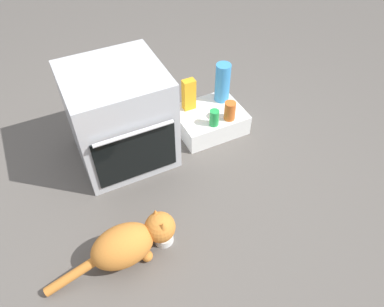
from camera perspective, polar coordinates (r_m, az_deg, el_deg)
ground at (r=2.29m, az=-5.55°, el=-7.16°), size 8.00×8.00×0.00m
oven at (r=2.37m, az=-11.46°, el=5.76°), size 0.60×0.63×0.67m
pantry_cabinet at (r=2.69m, az=2.79°, el=5.38°), size 0.48×0.39×0.16m
food_bowl at (r=2.10m, az=-4.55°, el=-13.14°), size 0.11×0.11×0.08m
cat at (r=1.99m, az=-9.81°, el=-13.79°), size 0.74×0.24×0.25m
soda_can at (r=2.50m, az=3.57°, el=5.70°), size 0.07×0.07×0.12m
juice_carton at (r=2.60m, az=-0.51°, el=9.38°), size 0.09×0.06×0.24m
water_bottle at (r=2.68m, az=4.89°, el=11.19°), size 0.11×0.11×0.30m
sauce_jar at (r=2.55m, az=6.05°, el=6.79°), size 0.08×0.08×0.14m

